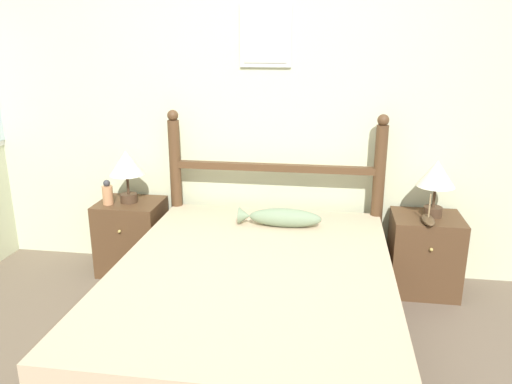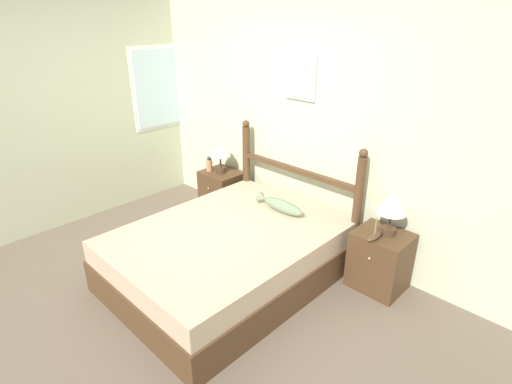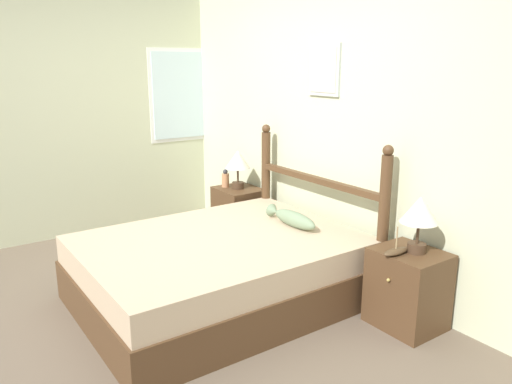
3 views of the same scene
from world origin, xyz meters
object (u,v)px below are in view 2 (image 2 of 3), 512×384
at_px(fish_pillow, 281,205).
at_px(nightstand_right, 380,260).
at_px(nightstand_left, 222,193).
at_px(bed, 228,255).
at_px(table_lamp_right, 392,205).
at_px(model_boat, 374,236).
at_px(bottle, 209,165).
at_px(table_lamp_left, 220,150).

bearing_deg(fish_pillow, nightstand_right, 13.30).
bearing_deg(nightstand_left, bed, -39.20).
distance_m(table_lamp_right, model_boat, 0.30).
relative_size(nightstand_left, table_lamp_right, 1.41).
distance_m(table_lamp_right, bottle, 2.32).
bearing_deg(bottle, table_lamp_right, 2.30).
relative_size(table_lamp_left, table_lamp_right, 1.00).
xyz_separation_m(nightstand_right, model_boat, (-0.02, -0.13, 0.30)).
bearing_deg(nightstand_left, nightstand_right, 0.00).
distance_m(table_lamp_right, fish_pillow, 1.08).
distance_m(table_lamp_left, bottle, 0.25).
bearing_deg(bottle, bed, -33.63).
distance_m(table_lamp_left, fish_pillow, 1.21).
bearing_deg(bed, model_boat, 35.46).
xyz_separation_m(table_lamp_right, bottle, (-2.31, -0.09, -0.20)).
height_order(nightstand_right, table_lamp_right, table_lamp_right).
relative_size(nightstand_left, nightstand_right, 1.00).
bearing_deg(table_lamp_left, table_lamp_right, 0.66).
relative_size(table_lamp_right, model_boat, 1.78).
relative_size(nightstand_left, bottle, 2.98).
bearing_deg(fish_pillow, table_lamp_left, 168.89).
xyz_separation_m(nightstand_left, table_lamp_right, (2.18, 0.02, 0.56)).
bearing_deg(table_lamp_right, fish_pillow, -166.14).
bearing_deg(bed, nightstand_right, 39.20).
relative_size(bed, nightstand_right, 3.69).
bearing_deg(bed, nightstand_left, 140.80).
xyz_separation_m(bed, fish_pillow, (0.08, 0.64, 0.32)).
height_order(table_lamp_left, model_boat, table_lamp_left).
height_order(bed, fish_pillow, fish_pillow).
height_order(bed, bottle, bottle).
relative_size(bed, model_boat, 9.26).
distance_m(table_lamp_left, table_lamp_right, 2.18).
bearing_deg(model_boat, bed, -144.54).
relative_size(bed, nightstand_left, 3.69).
bearing_deg(nightstand_left, table_lamp_right, 0.47).
relative_size(bottle, model_boat, 0.84).
bearing_deg(model_boat, table_lamp_left, 176.76).
height_order(bed, table_lamp_right, table_lamp_right).
relative_size(bed, table_lamp_right, 5.21).
xyz_separation_m(bed, table_lamp_left, (-1.07, 0.87, 0.58)).
distance_m(nightstand_right, model_boat, 0.33).
xyz_separation_m(nightstand_left, bottle, (-0.13, -0.07, 0.36)).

